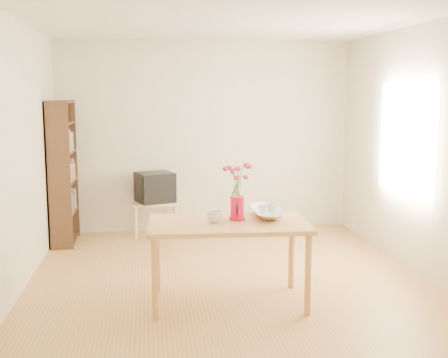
{
  "coord_description": "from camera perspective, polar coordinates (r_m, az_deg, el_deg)",
  "views": [
    {
      "loc": [
        -0.78,
        -5.43,
        1.87
      ],
      "look_at": [
        0.0,
        0.3,
        1.0
      ],
      "focal_mm": 45.0,
      "sensor_mm": 36.0,
      "label": 1
    }
  ],
  "objects": [
    {
      "name": "teacup_a",
      "position": [
        5.22,
        3.96,
        -2.07
      ],
      "size": [
        0.09,
        0.09,
        0.06
      ],
      "primitive_type": "imported",
      "rotation": [
        0.0,
        0.0,
        0.73
      ],
      "color": "white",
      "rests_on": "bowl"
    },
    {
      "name": "tv_stand",
      "position": [
        7.55,
        -6.99,
        -2.85
      ],
      "size": [
        0.6,
        0.45,
        0.46
      ],
      "color": "tan",
      "rests_on": "ground"
    },
    {
      "name": "flowers",
      "position": [
        5.01,
        1.37,
        0.06
      ],
      "size": [
        0.25,
        0.25,
        0.35
      ],
      "primitive_type": null,
      "color": "#F83A5D",
      "rests_on": "pitcher"
    },
    {
      "name": "pitcher",
      "position": [
        5.06,
        1.35,
        -3.08
      ],
      "size": [
        0.14,
        0.22,
        0.22
      ],
      "rotation": [
        0.0,
        0.0,
        -0.17
      ],
      "color": "red",
      "rests_on": "table"
    },
    {
      "name": "bookshelf",
      "position": [
        7.33,
        -16.03,
        0.14
      ],
      "size": [
        0.28,
        0.7,
        1.8
      ],
      "color": "black",
      "rests_on": "ground"
    },
    {
      "name": "room",
      "position": [
        5.52,
        0.71,
        2.65
      ],
      "size": [
        4.5,
        4.5,
        4.5
      ],
      "color": "#A6753A",
      "rests_on": "ground"
    },
    {
      "name": "bowl",
      "position": [
        5.22,
        4.39,
        -1.59
      ],
      "size": [
        0.44,
        0.44,
        0.4
      ],
      "primitive_type": "imported",
      "rotation": [
        0.0,
        0.0,
        -0.03
      ],
      "color": "white",
      "rests_on": "table"
    },
    {
      "name": "television",
      "position": [
        7.51,
        -7.03,
        -0.78
      ],
      "size": [
        0.56,
        0.55,
        0.39
      ],
      "rotation": [
        0.0,
        0.0,
        0.35
      ],
      "color": "black",
      "rests_on": "tv_stand"
    },
    {
      "name": "table",
      "position": [
        5.02,
        0.46,
        -5.29
      ],
      "size": [
        1.45,
        0.87,
        0.75
      ],
      "rotation": [
        0.0,
        0.0,
        -0.05
      ],
      "color": "#BB8140",
      "rests_on": "ground"
    },
    {
      "name": "mug",
      "position": [
        4.96,
        -0.93,
        -3.88
      ],
      "size": [
        0.18,
        0.18,
        0.1
      ],
      "primitive_type": "imported",
      "rotation": [
        0.0,
        0.0,
        3.74
      ],
      "color": "white",
      "rests_on": "table"
    },
    {
      "name": "teacup_b",
      "position": [
        5.26,
        4.82,
        -1.94
      ],
      "size": [
        0.09,
        0.09,
        0.07
      ],
      "primitive_type": "imported",
      "rotation": [
        0.0,
        0.0,
        1.45
      ],
      "color": "white",
      "rests_on": "bowl"
    }
  ]
}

